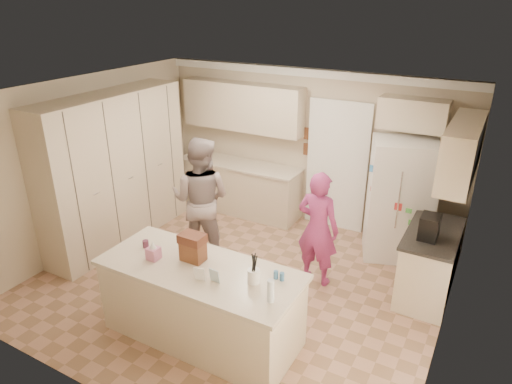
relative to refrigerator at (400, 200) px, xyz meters
The scene contains 41 objects.
floor 2.64m from the refrigerator, 132.90° to the right, with size 5.20×4.60×0.02m, color tan.
ceiling 3.01m from the refrigerator, 132.90° to the right, with size 5.20×4.60×0.02m, color white.
wall_back 1.80m from the refrigerator, 163.66° to the left, with size 5.20×0.02×2.60m, color #C6B59A.
wall_front 4.47m from the refrigerator, 112.24° to the right, with size 5.20×0.02×2.60m, color #C6B59A.
wall_left 4.68m from the refrigerator, 157.10° to the right, with size 0.02×4.60×2.60m, color #C6B59A.
wall_right 2.08m from the refrigerator, 63.05° to the right, with size 0.02×4.60×2.60m, color #C6B59A.
crown_back 2.39m from the refrigerator, 165.24° to the left, with size 5.20×0.08×0.12m, color white.
pantry_bank 4.31m from the refrigerator, 157.94° to the right, with size 0.60×2.60×2.35m, color beige.
back_base_cab 2.88m from the refrigerator, behind, with size 2.20×0.60×0.88m, color beige.
back_countertop 2.84m from the refrigerator, behind, with size 2.24×0.63×0.04m, color beige.
back_upper_cab 3.02m from the refrigerator, behind, with size 2.20×0.35×0.80m, color beige.
doorway_opening 1.24m from the refrigerator, 157.78° to the left, with size 0.90×0.06×2.10m, color black.
doorway_casing 1.22m from the refrigerator, 159.30° to the left, with size 1.02×0.03×2.22m, color white.
wall_frame_upper 1.85m from the refrigerator, 164.75° to the left, with size 0.15×0.02×0.20m, color brown.
wall_frame_lower 1.77m from the refrigerator, 164.75° to the left, with size 0.15×0.02×0.20m, color brown.
refrigerator is the anchor object (origin of this frame).
fridge_seam 0.35m from the refrigerator, 90.00° to the right, with size 0.01×0.02×1.78m, color gray.
fridge_dispenser 0.49m from the refrigerator, 121.08° to the right, with size 0.22×0.03×0.35m, color black.
fridge_handle_l 0.40m from the refrigerator, 97.70° to the right, with size 0.02×0.02×0.85m, color silver.
fridge_handle_r 0.40m from the refrigerator, 82.30° to the right, with size 0.02×0.02×0.85m, color silver.
over_fridge_cab 1.24m from the refrigerator, 96.84° to the left, with size 0.95×0.35×0.45m, color beige.
right_base_cab 1.12m from the refrigerator, 53.07° to the right, with size 0.60×1.20×0.88m, color beige.
right_countertop 1.01m from the refrigerator, 53.52° to the right, with size 0.63×1.24×0.04m, color #2D2B28.
right_upper_cab 1.42m from the refrigerator, 39.83° to the right, with size 0.35×1.50×0.70m, color beige.
coffee_maker 1.17m from the refrigerator, 61.00° to the right, with size 0.22×0.28×0.30m, color black.
island_base 3.30m from the refrigerator, 117.03° to the right, with size 2.20×0.90×0.88m, color beige.
island_top 3.27m from the refrigerator, 117.03° to the right, with size 2.28×0.96×0.05m, color beige.
utensil_crock 2.99m from the refrigerator, 106.29° to the right, with size 0.13×0.13×0.15m, color white.
tissue_box 3.64m from the refrigerator, 124.04° to the right, with size 0.13×0.13×0.14m, color #C77199.
tissue_plume 3.64m from the refrigerator, 124.04° to the right, with size 0.08×0.08×0.08m, color white.
dollhouse_body 3.26m from the refrigerator, 120.18° to the right, with size 0.26×0.18×0.22m, color brown.
dollhouse_roof 3.27m from the refrigerator, 120.18° to the right, with size 0.28×0.20×0.10m, color #592D1E.
jam_jar 3.67m from the refrigerator, 128.60° to the right, with size 0.07×0.07×0.09m, color #59263F.
greeting_card_a 3.39m from the refrigerator, 113.23° to the right, with size 0.12×0.01×0.16m, color white.
greeting_card_b 3.29m from the refrigerator, 111.17° to the right, with size 0.12×0.01×0.16m, color silver.
water_bottle 3.12m from the refrigerator, 99.94° to the right, with size 0.07×0.07×0.24m, color silver.
shaker_salt 2.78m from the refrigerator, 103.90° to the right, with size 0.05×0.05×0.09m, color teal.
shaker_pepper 2.76m from the refrigerator, 102.49° to the right, with size 0.05×0.05×0.09m, color teal.
teen_boy 2.90m from the refrigerator, 150.27° to the right, with size 0.90×0.70×1.86m, color gray.
teen_girl 1.46m from the refrigerator, 122.31° to the right, with size 0.58×0.38×1.60m, color #BD378D.
fridge_magnets 0.36m from the refrigerator, 90.00° to the right, with size 0.76×0.02×1.44m, color tan, non-canonical shape.
Camera 1 is at (2.79, -4.49, 3.65)m, focal length 32.00 mm.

